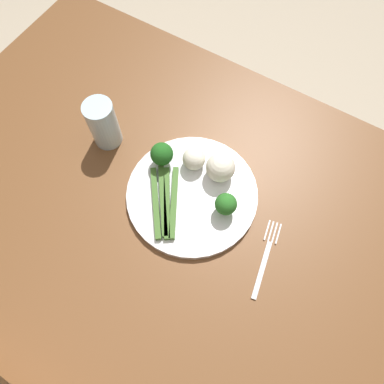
{
  "coord_description": "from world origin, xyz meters",
  "views": [
    {
      "loc": [
        0.19,
        -0.22,
        1.47
      ],
      "look_at": [
        0.03,
        0.05,
        0.77
      ],
      "focal_mm": 33.83,
      "sensor_mm": 36.0,
      "label": 1
    }
  ],
  "objects_px": {
    "asparagus_bundle": "(165,202)",
    "cauliflower_left": "(221,167)",
    "cauliflower_edge": "(193,158)",
    "broccoli_front_left": "(226,204)",
    "fork": "(265,258)",
    "broccoli_right": "(162,154)",
    "water_glass": "(103,124)",
    "plate": "(192,194)",
    "dining_table": "(170,224)"
  },
  "relations": [
    {
      "from": "asparagus_bundle",
      "to": "cauliflower_left",
      "type": "distance_m",
      "value": 0.14
    },
    {
      "from": "cauliflower_edge",
      "to": "broccoli_front_left",
      "type": "bearing_deg",
      "value": -27.88
    },
    {
      "from": "cauliflower_left",
      "to": "fork",
      "type": "distance_m",
      "value": 0.21
    },
    {
      "from": "broccoli_right",
      "to": "water_glass",
      "type": "xyz_separation_m",
      "value": [
        -0.15,
        -0.01,
        0.01
      ]
    },
    {
      "from": "plate",
      "to": "broccoli_right",
      "type": "bearing_deg",
      "value": 161.89
    },
    {
      "from": "cauliflower_left",
      "to": "water_glass",
      "type": "xyz_separation_m",
      "value": [
        -0.27,
        -0.05,
        0.01
      ]
    },
    {
      "from": "plate",
      "to": "asparagus_bundle",
      "type": "xyz_separation_m",
      "value": [
        -0.04,
        -0.05,
        0.01
      ]
    },
    {
      "from": "dining_table",
      "to": "cauliflower_edge",
      "type": "relative_size",
      "value": 24.43
    },
    {
      "from": "fork",
      "to": "dining_table",
      "type": "bearing_deg",
      "value": 80.84
    },
    {
      "from": "broccoli_right",
      "to": "fork",
      "type": "xyz_separation_m",
      "value": [
        0.29,
        -0.07,
        -0.05
      ]
    },
    {
      "from": "cauliflower_left",
      "to": "fork",
      "type": "xyz_separation_m",
      "value": [
        0.17,
        -0.11,
        -0.04
      ]
    },
    {
      "from": "cauliflower_edge",
      "to": "cauliflower_left",
      "type": "xyz_separation_m",
      "value": [
        0.06,
        0.01,
        0.01
      ]
    },
    {
      "from": "asparagus_bundle",
      "to": "fork",
      "type": "bearing_deg",
      "value": -122.22
    },
    {
      "from": "cauliflower_edge",
      "to": "cauliflower_left",
      "type": "height_order",
      "value": "cauliflower_left"
    },
    {
      "from": "asparagus_bundle",
      "to": "dining_table",
      "type": "bearing_deg",
      "value": -102.72
    },
    {
      "from": "cauliflower_edge",
      "to": "asparagus_bundle",
      "type": "bearing_deg",
      "value": -91.2
    },
    {
      "from": "asparagus_bundle",
      "to": "cauliflower_edge",
      "type": "bearing_deg",
      "value": -35.75
    },
    {
      "from": "broccoli_right",
      "to": "plate",
      "type": "bearing_deg",
      "value": -18.11
    },
    {
      "from": "cauliflower_edge",
      "to": "fork",
      "type": "xyz_separation_m",
      "value": [
        0.23,
        -0.1,
        -0.04
      ]
    },
    {
      "from": "asparagus_bundle",
      "to": "fork",
      "type": "distance_m",
      "value": 0.23
    },
    {
      "from": "dining_table",
      "to": "broccoli_front_left",
      "type": "relative_size",
      "value": 21.94
    },
    {
      "from": "dining_table",
      "to": "water_glass",
      "type": "xyz_separation_m",
      "value": [
        -0.21,
        0.07,
        0.17
      ]
    },
    {
      "from": "broccoli_front_left",
      "to": "fork",
      "type": "xyz_separation_m",
      "value": [
        0.12,
        -0.04,
        -0.04
      ]
    },
    {
      "from": "fork",
      "to": "plate",
      "type": "bearing_deg",
      "value": 67.33
    },
    {
      "from": "dining_table",
      "to": "cauliflower_edge",
      "type": "bearing_deg",
      "value": 90.91
    },
    {
      "from": "broccoli_front_left",
      "to": "cauliflower_left",
      "type": "bearing_deg",
      "value": 126.62
    },
    {
      "from": "dining_table",
      "to": "broccoli_right",
      "type": "relative_size",
      "value": 20.15
    },
    {
      "from": "cauliflower_edge",
      "to": "water_glass",
      "type": "distance_m",
      "value": 0.21
    },
    {
      "from": "plate",
      "to": "broccoli_right",
      "type": "relative_size",
      "value": 4.63
    },
    {
      "from": "plate",
      "to": "fork",
      "type": "distance_m",
      "value": 0.2
    },
    {
      "from": "plate",
      "to": "broccoli_front_left",
      "type": "height_order",
      "value": "broccoli_front_left"
    },
    {
      "from": "plate",
      "to": "broccoli_front_left",
      "type": "distance_m",
      "value": 0.09
    },
    {
      "from": "broccoli_right",
      "to": "cauliflower_left",
      "type": "relative_size",
      "value": 0.96
    },
    {
      "from": "cauliflower_left",
      "to": "fork",
      "type": "height_order",
      "value": "cauliflower_left"
    },
    {
      "from": "asparagus_bundle",
      "to": "cauliflower_edge",
      "type": "xyz_separation_m",
      "value": [
        0.0,
        0.11,
        0.02
      ]
    },
    {
      "from": "broccoli_front_left",
      "to": "fork",
      "type": "bearing_deg",
      "value": -19.58
    },
    {
      "from": "cauliflower_edge",
      "to": "cauliflower_left",
      "type": "relative_size",
      "value": 0.79
    },
    {
      "from": "cauliflower_edge",
      "to": "water_glass",
      "type": "relative_size",
      "value": 0.42
    },
    {
      "from": "broccoli_right",
      "to": "water_glass",
      "type": "relative_size",
      "value": 0.51
    },
    {
      "from": "cauliflower_left",
      "to": "water_glass",
      "type": "relative_size",
      "value": 0.53
    },
    {
      "from": "asparagus_bundle",
      "to": "water_glass",
      "type": "distance_m",
      "value": 0.22
    },
    {
      "from": "dining_table",
      "to": "asparagus_bundle",
      "type": "height_order",
      "value": "asparagus_bundle"
    },
    {
      "from": "broccoli_front_left",
      "to": "cauliflower_edge",
      "type": "xyz_separation_m",
      "value": [
        -0.11,
        0.06,
        -0.01
      ]
    },
    {
      "from": "broccoli_front_left",
      "to": "cauliflower_edge",
      "type": "relative_size",
      "value": 1.11
    },
    {
      "from": "asparagus_bundle",
      "to": "water_glass",
      "type": "relative_size",
      "value": 1.34
    },
    {
      "from": "broccoli_right",
      "to": "cauliflower_edge",
      "type": "distance_m",
      "value": 0.07
    },
    {
      "from": "asparagus_bundle",
      "to": "fork",
      "type": "height_order",
      "value": "asparagus_bundle"
    },
    {
      "from": "broccoli_right",
      "to": "asparagus_bundle",
      "type": "bearing_deg",
      "value": -54.49
    },
    {
      "from": "cauliflower_edge",
      "to": "water_glass",
      "type": "height_order",
      "value": "water_glass"
    },
    {
      "from": "broccoli_right",
      "to": "broccoli_front_left",
      "type": "height_order",
      "value": "broccoli_right"
    }
  ]
}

